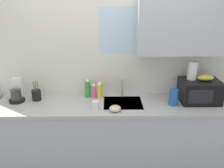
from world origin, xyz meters
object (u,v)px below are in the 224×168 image
Objects in this scene: banana_bunch at (206,78)px; dish_soap_bottle_pink at (94,91)px; coffee_maker at (17,93)px; cereal_canister at (173,97)px; dish_soap_bottle_yellow at (100,90)px; dish_soap_bottle_green at (88,88)px; paper_towel_roll at (192,70)px; microwave at (200,91)px; utensil_crock at (36,95)px; small_bowl at (115,108)px; mug_white at (96,105)px.

dish_soap_bottle_pink is at bearing 174.21° from banana_bunch.
dish_soap_bottle_pink is (0.93, 0.08, -0.01)m from coffee_maker.
dish_soap_bottle_pink reaches higher than cereal_canister.
dish_soap_bottle_green is (-0.16, 0.04, 0.01)m from dish_soap_bottle_yellow.
banana_bunch is at bearing -18.43° from paper_towel_roll.
paper_towel_roll is at bearing -3.85° from dish_soap_bottle_yellow.
paper_towel_roll is (-0.10, 0.05, 0.24)m from microwave.
coffee_maker is at bearing 178.45° from microwave.
utensil_crock is 1.01m from small_bowl.
banana_bunch is 1.36m from dish_soap_bottle_pink.
microwave is at bearing -27.38° from paper_towel_roll.
dish_soap_bottle_pink is (-1.19, 0.09, -0.29)m from paper_towel_roll.
coffee_maker is 2.95× the size of mug_white.
coffee_maker is 0.23m from utensil_crock.
dish_soap_bottle_green is (0.85, 0.11, 0.01)m from coffee_maker.
cereal_canister is 2.06× the size of mug_white.
paper_towel_roll is (-0.15, 0.05, 0.08)m from banana_bunch.
coffee_maker reaches higher than microwave.
paper_towel_roll is at bearing -4.13° from dish_soap_bottle_pink.
microwave is at bearing 8.59° from mug_white.
coffee_maker is (-2.27, 0.06, -0.20)m from banana_bunch.
paper_towel_roll is 2.32× the size of mug_white.
banana_bunch is 1.34m from mug_white.
microwave reaches higher than mug_white.
coffee_maker reaches higher than dish_soap_bottle_green.
small_bowl is (0.96, -0.32, -0.04)m from utensil_crock.
banana_bunch is 1.14m from small_bowl.
banana_bunch is at bearing -1.96° from utensil_crock.
mug_white is (-0.04, -0.31, -0.06)m from dish_soap_bottle_yellow.
paper_towel_roll is at bearing 17.92° from small_bowl.
dish_soap_bottle_green is at bearing 7.06° from coffee_maker.
cereal_canister is (-0.24, -0.15, -0.28)m from paper_towel_roll.
banana_bunch is at bearing 1.77° from microwave.
banana_bunch is 0.45m from cereal_canister.
dish_soap_bottle_yellow reaches higher than cereal_canister.
dish_soap_bottle_pink is at bearing 5.35° from utensil_crock.
banana_bunch reaches higher than dish_soap_bottle_green.
microwave is at bearing -178.23° from banana_bunch.
banana_bunch is 1.02× the size of cereal_canister.
microwave is 1.75× the size of utensil_crock.
dish_soap_bottle_green is at bearing 165.89° from dish_soap_bottle_yellow.
cereal_canister is 1.51× the size of small_bowl.
dish_soap_bottle_yellow is 0.08m from dish_soap_bottle_pink.
paper_towel_roll is 0.99× the size of dish_soap_bottle_yellow.
dish_soap_bottle_pink is at bearing 123.86° from small_bowl.
utensil_crock is at bearing -175.99° from dish_soap_bottle_yellow.
utensil_crock is (0.23, 0.01, -0.04)m from coffee_maker.
small_bowl is at bearing -64.34° from dish_soap_bottle_yellow.
mug_white reaches higher than small_bowl.
small_bowl is (-0.69, -0.15, -0.07)m from cereal_canister.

